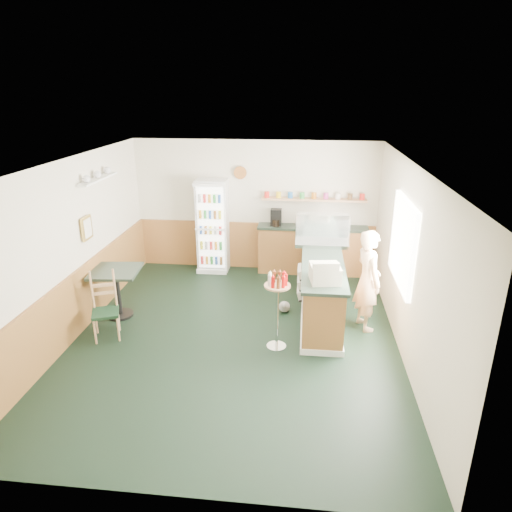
# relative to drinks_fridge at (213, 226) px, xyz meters

# --- Properties ---
(ground) EXTENTS (6.00, 6.00, 0.00)m
(ground) POSITION_rel_drinks_fridge_xyz_m (0.86, -2.74, -0.96)
(ground) COLOR black
(ground) RESTS_ON ground
(room_envelope) EXTENTS (5.04, 6.02, 2.72)m
(room_envelope) POSITION_rel_drinks_fridge_xyz_m (0.64, -2.01, 0.56)
(room_envelope) COLOR beige
(room_envelope) RESTS_ON ground
(service_counter) EXTENTS (0.68, 3.01, 1.01)m
(service_counter) POSITION_rel_drinks_fridge_xyz_m (2.21, -1.67, -0.50)
(service_counter) COLOR #A56235
(service_counter) RESTS_ON ground
(back_counter) EXTENTS (2.24, 0.42, 1.69)m
(back_counter) POSITION_rel_drinks_fridge_xyz_m (2.05, 0.06, -0.41)
(back_counter) COLOR #A56235
(back_counter) RESTS_ON ground
(drinks_fridge) EXTENTS (0.64, 0.54, 1.93)m
(drinks_fridge) POSITION_rel_drinks_fridge_xyz_m (0.00, 0.00, 0.00)
(drinks_fridge) COLOR silver
(drinks_fridge) RESTS_ON ground
(display_case) EXTENTS (0.95, 0.49, 0.54)m
(display_case) POSITION_rel_drinks_fridge_xyz_m (2.21, -1.07, 0.31)
(display_case) COLOR silver
(display_case) RESTS_ON service_counter
(cash_register) EXTENTS (0.48, 0.50, 0.24)m
(cash_register) POSITION_rel_drinks_fridge_xyz_m (2.21, -2.72, 0.17)
(cash_register) COLOR beige
(cash_register) RESTS_ON service_counter
(shopkeeper) EXTENTS (0.55, 0.65, 1.65)m
(shopkeeper) POSITION_rel_drinks_fridge_xyz_m (2.91, -2.19, -0.14)
(shopkeeper) COLOR tan
(shopkeeper) RESTS_ON ground
(condiment_stand) EXTENTS (0.38, 0.38, 1.19)m
(condiment_stand) POSITION_rel_drinks_fridge_xyz_m (1.54, -2.96, -0.16)
(condiment_stand) COLOR silver
(condiment_stand) RESTS_ON ground
(newspaper_rack) EXTENTS (0.09, 0.47, 0.55)m
(newspaper_rack) POSITION_rel_drinks_fridge_xyz_m (1.86, -1.64, -0.46)
(newspaper_rack) COLOR black
(newspaper_rack) RESTS_ON ground
(cafe_table) EXTENTS (0.84, 0.84, 0.84)m
(cafe_table) POSITION_rel_drinks_fridge_xyz_m (-1.19, -2.25, -0.37)
(cafe_table) COLOR black
(cafe_table) RESTS_ON ground
(cafe_chair) EXTENTS (0.51, 0.52, 1.06)m
(cafe_chair) POSITION_rel_drinks_fridge_xyz_m (-1.10, -2.87, -0.41)
(cafe_chair) COLOR black
(cafe_chair) RESTS_ON ground
(dog_doorstop) EXTENTS (0.19, 0.25, 0.23)m
(dog_doorstop) POSITION_rel_drinks_fridge_xyz_m (1.60, -1.82, -0.85)
(dog_doorstop) COLOR gray
(dog_doorstop) RESTS_ON ground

